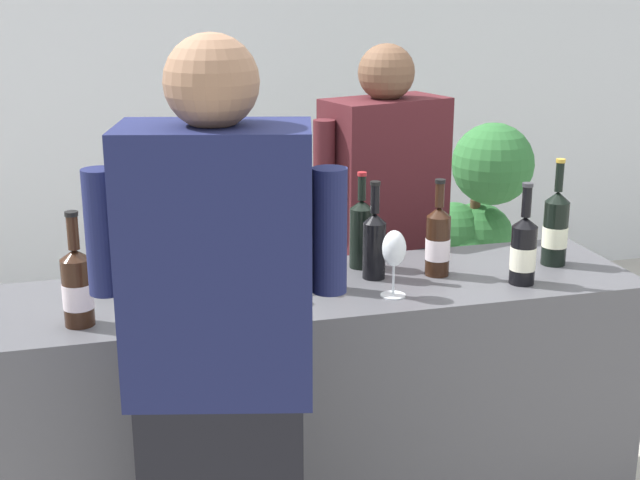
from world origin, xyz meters
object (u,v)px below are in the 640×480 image
object	(u,v)px
wine_bottle_4	(77,286)
wine_bottle_7	(103,256)
wine_bottle_2	(555,228)
wine_glass	(394,251)
wine_bottle_1	(361,232)
wine_bottle_8	(523,250)
person_server	(382,264)
wine_bottle_10	(329,251)
wine_bottle_6	(438,241)
potted_shrub	(472,238)
wine_bottle_0	(175,264)
wine_bottle_3	(216,255)
wine_bottle_5	(261,252)
person_guest	(223,419)
wine_bottle_9	(374,242)

from	to	relation	value
wine_bottle_4	wine_bottle_7	distance (m)	0.28
wine_bottle_2	wine_glass	distance (m)	0.64
wine_bottle_1	wine_bottle_8	xyz separation A→B (m)	(0.44, -0.29, -0.01)
wine_bottle_1	person_server	size ratio (longest dim) A/B	0.20
wine_bottle_10	person_server	bearing A→B (deg)	57.82
wine_bottle_6	person_server	size ratio (longest dim) A/B	0.19
person_server	potted_shrub	xyz separation A→B (m)	(0.70, 0.68, -0.14)
wine_bottle_8	wine_bottle_10	size ratio (longest dim) A/B	0.96
wine_bottle_0	wine_bottle_3	xyz separation A→B (m)	(0.13, 0.04, 0.00)
wine_bottle_7	wine_bottle_10	bearing A→B (deg)	-14.41
wine_bottle_5	person_guest	xyz separation A→B (m)	(-0.23, -0.66, -0.20)
wine_bottle_3	wine_bottle_10	world-z (taller)	wine_bottle_3
potted_shrub	wine_glass	bearing A→B (deg)	-123.02
wine_bottle_10	wine_bottle_8	bearing A→B (deg)	-9.89
wine_bottle_9	wine_bottle_10	bearing A→B (deg)	-158.41
person_server	person_guest	world-z (taller)	person_guest
person_server	potted_shrub	bearing A→B (deg)	44.33
wine_bottle_9	person_server	distance (m)	0.66
wine_bottle_7	wine_bottle_9	bearing A→B (deg)	-7.18
person_server	wine_bottle_8	bearing A→B (deg)	-73.78
wine_bottle_6	wine_bottle_10	distance (m)	0.38
wine_bottle_5	wine_bottle_10	size ratio (longest dim) A/B	0.90
wine_bottle_5	potted_shrub	distance (m)	1.83
wine_bottle_2	wine_bottle_1	bearing A→B (deg)	167.60
wine_glass	wine_bottle_1	bearing A→B (deg)	91.86
wine_bottle_5	wine_bottle_8	size ratio (longest dim) A/B	0.93
wine_bottle_3	wine_bottle_10	bearing A→B (deg)	-7.77
wine_bottle_3	wine_bottle_6	bearing A→B (deg)	-0.34
wine_bottle_9	person_guest	world-z (taller)	person_guest
wine_bottle_2	wine_bottle_8	distance (m)	0.24
wine_bottle_2	potted_shrub	distance (m)	1.36
wine_glass	wine_bottle_5	bearing A→B (deg)	153.96
wine_bottle_2	wine_bottle_8	size ratio (longest dim) A/B	1.11
wine_bottle_8	wine_bottle_9	world-z (taller)	wine_bottle_8
wine_bottle_10	wine_bottle_7	bearing A→B (deg)	165.59
wine_bottle_4	wine_bottle_8	world-z (taller)	wine_bottle_4
wine_bottle_4	wine_bottle_1	bearing A→B (deg)	17.34
wine_bottle_6	wine_bottle_10	world-z (taller)	wine_bottle_10
wine_bottle_5	wine_bottle_0	bearing A→B (deg)	-166.35
wine_bottle_2	wine_bottle_6	distance (m)	0.42
wine_bottle_4	wine_glass	bearing A→B (deg)	-0.53
wine_bottle_2	wine_bottle_5	bearing A→B (deg)	178.43
wine_bottle_4	wine_bottle_8	bearing A→B (deg)	-0.15
wine_bottle_1	wine_bottle_10	distance (m)	0.24
wine_bottle_6	wine_bottle_7	bearing A→B (deg)	172.92
wine_bottle_1	wine_bottle_7	world-z (taller)	wine_bottle_1
wine_bottle_4	wine_glass	distance (m)	0.92
wine_bottle_6	wine_glass	bearing A→B (deg)	-143.31
wine_bottle_3	wine_bottle_10	size ratio (longest dim) A/B	1.03
wine_bottle_7	wine_bottle_9	xyz separation A→B (m)	(0.84, -0.11, 0.01)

